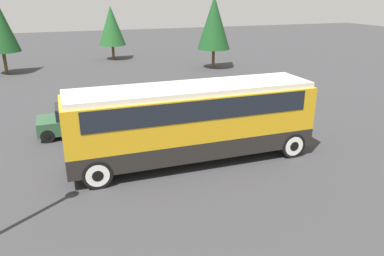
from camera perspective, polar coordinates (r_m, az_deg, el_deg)
name	(u,v)px	position (r m, az deg, el deg)	size (l,w,h in m)	color
ground_plane	(192,160)	(16.02, 0.00, -4.92)	(120.00, 120.00, 0.00)	#38383A
tour_bus	(194,116)	(15.33, 0.34, 1.78)	(10.17, 2.56, 3.25)	black
parked_car_near	(140,102)	(22.20, -7.87, 4.01)	(4.38, 1.88, 1.42)	black
parked_car_mid	(246,102)	(22.10, 8.16, 3.99)	(4.24, 1.93, 1.48)	#BCBCC1
parked_car_far	(84,119)	(19.61, -16.11, 1.36)	(4.57, 1.83, 1.51)	#2D5638
tree_left	(214,23)	(35.30, 3.37, 15.72)	(2.98, 2.98, 6.52)	brown
tree_right	(111,26)	(41.01, -12.19, 14.99)	(2.76, 2.76, 5.48)	brown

